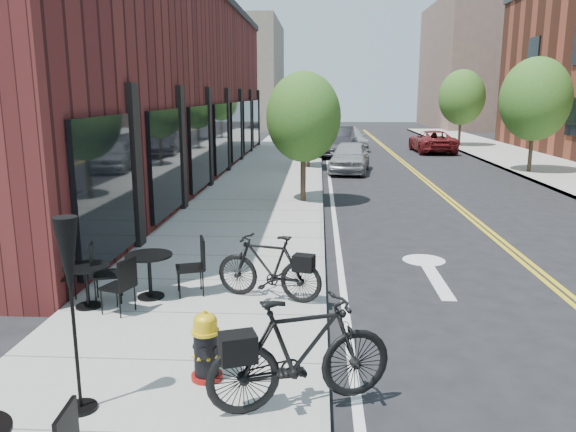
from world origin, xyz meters
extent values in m
plane|color=black|center=(0.00, 0.00, 0.00)|extent=(120.00, 120.00, 0.00)
cube|color=#9E9B93|center=(-2.00, 10.00, 0.06)|extent=(4.00, 70.00, 0.12)
cube|color=#421515|center=(-6.50, 14.00, 3.50)|extent=(5.00, 28.00, 7.00)
cube|color=#726656|center=(-8.00, 48.00, 5.00)|extent=(8.00, 14.00, 10.00)
cube|color=brown|center=(16.00, 50.00, 6.00)|extent=(10.00, 16.00, 12.00)
cylinder|color=#382B1E|center=(-0.60, 9.00, 0.93)|extent=(0.16, 0.16, 1.61)
ellipsoid|color=#235C1D|center=(-0.60, 9.00, 2.61)|extent=(2.20, 2.20, 2.64)
cylinder|color=#382B1E|center=(-0.60, 17.00, 0.96)|extent=(0.16, 0.16, 1.68)
ellipsoid|color=#235C1D|center=(-0.60, 17.00, 2.72)|extent=(2.30, 2.30, 2.76)
cylinder|color=#382B1E|center=(-0.60, 25.00, 0.91)|extent=(0.16, 0.16, 1.57)
ellipsoid|color=#235C1D|center=(-0.60, 25.00, 2.54)|extent=(2.10, 2.10, 2.52)
cylinder|color=#382B1E|center=(-0.60, 33.00, 0.98)|extent=(0.16, 0.16, 1.71)
ellipsoid|color=#235C1D|center=(-0.60, 33.00, 2.79)|extent=(2.40, 2.40, 2.88)
cylinder|color=#382B1E|center=(8.60, 16.00, 1.03)|extent=(0.16, 0.16, 1.82)
ellipsoid|color=#235C1D|center=(8.60, 16.00, 3.06)|extent=(2.80, 2.80, 3.36)
cylinder|color=#382B1E|center=(8.60, 28.00, 1.03)|extent=(0.16, 0.16, 1.82)
ellipsoid|color=#235C1D|center=(8.60, 28.00, 3.06)|extent=(2.80, 2.80, 3.36)
cylinder|color=maroon|center=(-1.38, -1.92, 0.15)|extent=(0.47, 0.47, 0.05)
cylinder|color=black|center=(-1.38, -1.92, 0.41)|extent=(0.36, 0.36, 0.53)
cylinder|color=gold|center=(-1.38, -1.92, 0.69)|extent=(0.41, 0.41, 0.04)
cylinder|color=gold|center=(-1.38, -1.92, 0.76)|extent=(0.35, 0.35, 0.12)
ellipsoid|color=gold|center=(-1.38, -1.92, 0.83)|extent=(0.34, 0.34, 0.15)
cylinder|color=gold|center=(-1.38, -1.92, 0.91)|extent=(0.06, 0.06, 0.05)
imported|color=black|center=(-0.90, 0.64, 0.64)|extent=(1.80, 0.97, 1.04)
imported|color=black|center=(-0.30, -2.42, 0.71)|extent=(2.04, 1.19, 1.18)
cylinder|color=black|center=(-3.60, 0.15, 0.13)|extent=(0.50, 0.50, 0.03)
cylinder|color=black|center=(-3.60, 0.15, 0.44)|extent=(0.07, 0.07, 0.62)
cylinder|color=black|center=(-3.60, 0.15, 0.75)|extent=(0.86, 0.86, 0.03)
cylinder|color=black|center=(-2.78, 0.61, 0.13)|extent=(0.53, 0.53, 0.03)
cylinder|color=black|center=(-2.78, 0.61, 0.47)|extent=(0.07, 0.07, 0.68)
cylinder|color=black|center=(-2.78, 0.61, 0.81)|extent=(0.92, 0.92, 0.03)
cylinder|color=black|center=(-2.54, -2.62, 0.14)|extent=(0.33, 0.33, 0.04)
cylinder|color=black|center=(-2.54, -2.62, 1.12)|extent=(0.04, 0.04, 1.95)
cone|color=black|center=(-2.54, -2.62, 1.71)|extent=(0.24, 0.24, 0.86)
imported|color=gray|center=(1.17, 16.15, 0.66)|extent=(2.07, 4.05, 1.32)
imported|color=black|center=(0.80, 22.60, 0.79)|extent=(2.24, 4.94, 1.57)
imported|color=#A1A1A5|center=(1.60, 26.12, 0.66)|extent=(2.40, 4.73, 1.32)
imported|color=maroon|center=(6.30, 24.76, 0.62)|extent=(2.18, 4.53, 1.24)
camera|label=1|loc=(-0.15, -7.68, 3.28)|focal=35.00mm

